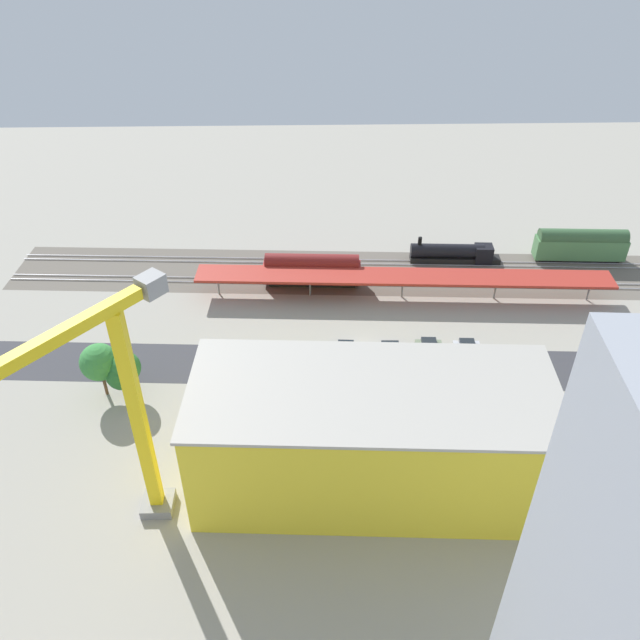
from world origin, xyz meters
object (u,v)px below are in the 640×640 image
object	(u,v)px
passenger_coach	(581,244)
parked_car_0	(467,346)
box_truck_1	(314,395)
platform_canopy_near	(403,277)
locomotive	(456,253)
street_tree_3	(122,374)
parked_car_3	(346,347)
tower_crane	(126,407)
traffic_light	(456,362)
parked_car_1	(428,345)
construction_building	(371,439)
street_tree_0	(99,362)
street_tree_2	(124,368)
street_tree_1	(484,362)
freight_coach_far	(312,269)
box_truck_0	(292,401)
parked_car_2	(390,348)

from	to	relation	value
passenger_coach	parked_car_0	bearing A→B (deg)	44.78
passenger_coach	box_truck_1	size ratio (longest dim) A/B	1.88
platform_canopy_near	locomotive	size ratio (longest dim) A/B	4.20
street_tree_3	parked_car_3	bearing A→B (deg)	-163.52
tower_crane	traffic_light	bearing A→B (deg)	-151.91
locomotive	traffic_light	xyz separation A→B (m)	(7.03, 34.21, 2.95)
parked_car_1	tower_crane	bearing A→B (deg)	38.57
construction_building	street_tree_3	bearing A→B (deg)	-22.50
passenger_coach	locomotive	bearing A→B (deg)	0.01
street_tree_0	street_tree_2	distance (m)	3.38
parked_car_1	street_tree_1	xyz separation A→B (m)	(-5.92, 8.95, 4.08)
street_tree_2	parked_car_3	bearing A→B (deg)	-164.14
construction_building	street_tree_0	xyz separation A→B (m)	(35.48, -16.16, -1.43)
freight_coach_far	tower_crane	bearing A→B (deg)	68.18
platform_canopy_near	tower_crane	distance (m)	57.04
street_tree_2	box_truck_0	bearing A→B (deg)	170.46
street_tree_2	traffic_light	bearing A→B (deg)	-179.44
construction_building	traffic_light	size ratio (longest dim) A/B	5.67
platform_canopy_near	street_tree_1	world-z (taller)	street_tree_1
parked_car_2	box_truck_1	world-z (taller)	box_truck_1
platform_canopy_near	parked_car_1	distance (m)	14.77
parked_car_1	street_tree_3	bearing A→B (deg)	12.24
freight_coach_far	street_tree_2	size ratio (longest dim) A/B	2.37
platform_canopy_near	street_tree_3	bearing A→B (deg)	29.70
tower_crane	box_truck_1	xyz separation A→B (m)	(-19.05, -17.71, -15.38)
street_tree_2	platform_canopy_near	bearing A→B (deg)	-150.58
parked_car_3	traffic_light	size ratio (longest dim) A/B	0.61
box_truck_1	parked_car_2	bearing A→B (deg)	-136.84
parked_car_1	construction_building	bearing A→B (deg)	65.70
passenger_coach	parked_car_0	size ratio (longest dim) A/B	4.04
freight_coach_far	street_tree_3	size ratio (longest dim) A/B	2.66
street_tree_0	freight_coach_far	bearing A→B (deg)	-136.64
platform_canopy_near	traffic_light	world-z (taller)	traffic_light
parked_car_2	street_tree_3	size ratio (longest dim) A/B	0.75
street_tree_0	street_tree_1	world-z (taller)	street_tree_0
passenger_coach	street_tree_3	xyz separation A→B (m)	(75.77, 35.12, 0.80)
passenger_coach	tower_crane	bearing A→B (deg)	38.65
parked_car_2	parked_car_3	distance (m)	6.72
parked_car_2	traffic_light	xyz separation A→B (m)	(-7.98, 8.03, 3.96)
passenger_coach	construction_building	bearing A→B (deg)	49.54
parked_car_0	street_tree_3	xyz separation A→B (m)	(49.69, 9.23, 3.40)
locomotive	street_tree_3	bearing A→B (deg)	33.56
locomotive	parked_car_3	world-z (taller)	locomotive
parked_car_3	tower_crane	distance (m)	41.08
locomotive	tower_crane	world-z (taller)	tower_crane
street_tree_2	parked_car_2	bearing A→B (deg)	-167.28
construction_building	traffic_light	distance (m)	21.33
freight_coach_far	street_tree_2	xyz separation A→B (m)	(26.01, 27.78, 1.83)
parked_car_2	street_tree_1	xyz separation A→B (m)	(-11.88, 8.37, 4.13)
box_truck_1	traffic_light	xyz separation A→B (m)	(-19.73, -2.99, 3.05)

